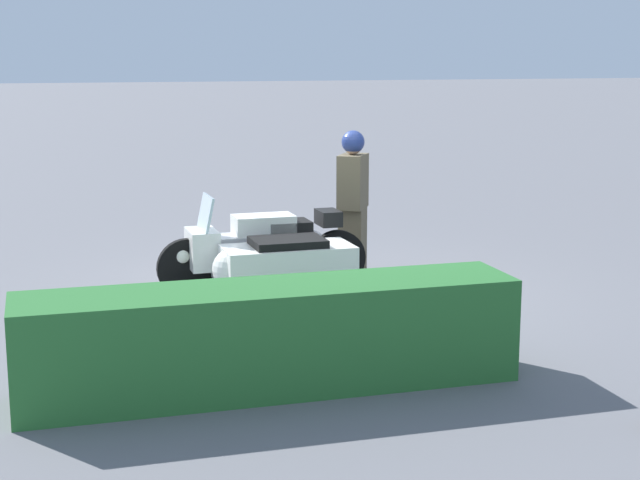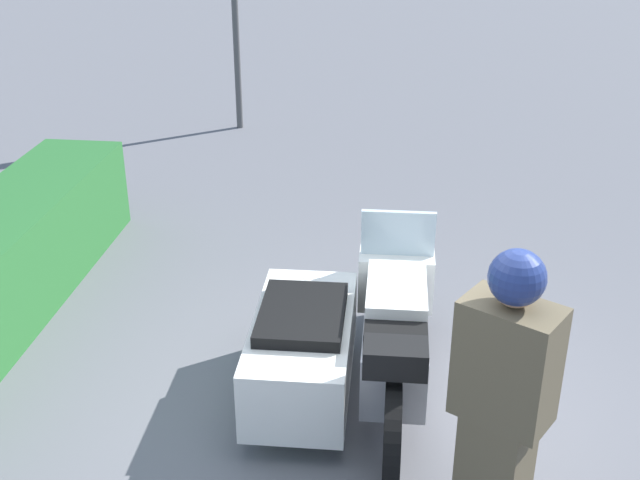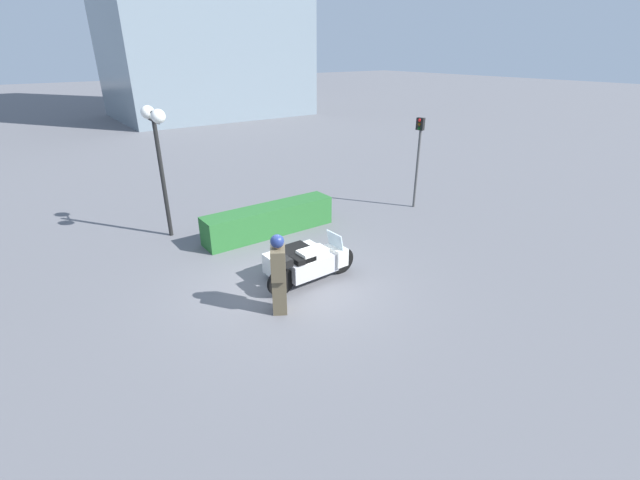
{
  "view_description": "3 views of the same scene",
  "coord_description": "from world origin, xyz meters",
  "px_view_note": "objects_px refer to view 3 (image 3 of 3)",
  "views": [
    {
      "loc": [
        3.11,
        10.67,
        2.77
      ],
      "look_at": [
        0.15,
        0.53,
        0.73
      ],
      "focal_mm": 55.0,
      "sensor_mm": 36.0,
      "label": 1
    },
    {
      "loc": [
        -4.16,
        -0.23,
        3.5
      ],
      "look_at": [
        1.42,
        0.4,
        0.82
      ],
      "focal_mm": 45.0,
      "sensor_mm": 36.0,
      "label": 2
    },
    {
      "loc": [
        -4.57,
        -7.65,
        5.22
      ],
      "look_at": [
        1.18,
        0.27,
        0.83
      ],
      "focal_mm": 24.0,
      "sensor_mm": 36.0,
      "label": 3
    }
  ],
  "objects_px": {
    "officer_rider": "(279,272)",
    "traffic_light_near": "(418,149)",
    "police_motorcycle": "(305,260)",
    "twin_lamp_post": "(156,135)",
    "hedge_bush_curbside": "(270,220)"
  },
  "relations": [
    {
      "from": "police_motorcycle",
      "to": "twin_lamp_post",
      "type": "height_order",
      "value": "twin_lamp_post"
    },
    {
      "from": "hedge_bush_curbside",
      "to": "officer_rider",
      "type": "bearing_deg",
      "value": -117.07
    },
    {
      "from": "hedge_bush_curbside",
      "to": "twin_lamp_post",
      "type": "distance_m",
      "value": 3.97
    },
    {
      "from": "traffic_light_near",
      "to": "police_motorcycle",
      "type": "bearing_deg",
      "value": 6.41
    },
    {
      "from": "police_motorcycle",
      "to": "officer_rider",
      "type": "xyz_separation_m",
      "value": [
        -1.3,
        -0.93,
        0.49
      ]
    },
    {
      "from": "officer_rider",
      "to": "twin_lamp_post",
      "type": "relative_size",
      "value": 0.48
    },
    {
      "from": "twin_lamp_post",
      "to": "traffic_light_near",
      "type": "relative_size",
      "value": 1.21
    },
    {
      "from": "twin_lamp_post",
      "to": "officer_rider",
      "type": "bearing_deg",
      "value": -84.42
    },
    {
      "from": "hedge_bush_curbside",
      "to": "twin_lamp_post",
      "type": "height_order",
      "value": "twin_lamp_post"
    },
    {
      "from": "police_motorcycle",
      "to": "traffic_light_near",
      "type": "xyz_separation_m",
      "value": [
        6.07,
        2.02,
        1.61
      ]
    },
    {
      "from": "police_motorcycle",
      "to": "traffic_light_near",
      "type": "distance_m",
      "value": 6.59
    },
    {
      "from": "police_motorcycle",
      "to": "twin_lamp_post",
      "type": "bearing_deg",
      "value": 110.73
    },
    {
      "from": "hedge_bush_curbside",
      "to": "traffic_light_near",
      "type": "bearing_deg",
      "value": -9.66
    },
    {
      "from": "officer_rider",
      "to": "traffic_light_near",
      "type": "bearing_deg",
      "value": -126.93
    },
    {
      "from": "officer_rider",
      "to": "traffic_light_near",
      "type": "relative_size",
      "value": 0.58
    }
  ]
}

